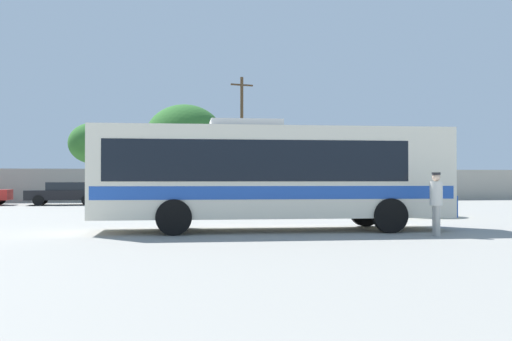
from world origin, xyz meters
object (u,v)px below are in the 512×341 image
Objects in this scene: vendor_umbrella_near_gate_yellow at (413,177)px; utility_pole_near at (242,136)px; coach_bus_cream_blue at (268,172)px; roadside_tree_midright at (185,138)px; attendant_by_bus_door at (436,200)px; roadside_tree_midleft at (93,143)px; parked_car_second_black at (65,193)px.

vendor_umbrella_near_gate_yellow is 21.13m from utility_pole_near.
coach_bus_cream_blue is 1.54× the size of roadside_tree_midright.
attendant_by_bus_door is 0.19× the size of utility_pole_near.
roadside_tree_midleft is at bearing 166.73° from roadside_tree_midright.
parked_car_second_black is 10.81m from roadside_tree_midright.
parked_car_second_black is (-16.63, 13.96, -0.94)m from vendor_umbrella_near_gate_yellow.
roadside_tree_midright is at bearing 40.35° from parked_car_second_black.
parked_car_second_black is 0.78× the size of roadside_tree_midleft.
utility_pole_near is at bearing -8.75° from roadside_tree_midleft.
vendor_umbrella_near_gate_yellow is (3.12, 8.36, 0.67)m from attendant_by_bus_door.
coach_bus_cream_blue is 2.41× the size of parked_car_second_black.
roadside_tree_midright reaches higher than roadside_tree_midleft.
roadside_tree_midright reaches higher than coach_bus_cream_blue.
coach_bus_cream_blue is 6.17× the size of attendant_by_bus_door.
roadside_tree_midright reaches higher than parked_car_second_black.
parked_car_second_black is at bearing -95.28° from roadside_tree_midleft.
utility_pole_near is (2.92, 26.26, 3.06)m from coach_bus_cream_blue.
vendor_umbrella_near_gate_yellow is 22.55m from roadside_tree_midright.
utility_pole_near is at bearing 102.77° from vendor_umbrella_near_gate_yellow.
coach_bus_cream_blue is at bearing -96.34° from utility_pole_near.
utility_pole_near reaches higher than roadside_tree_midright.
utility_pole_near is (-1.50, 28.73, 3.88)m from attendant_by_bus_door.
coach_bus_cream_blue is 29.32m from roadside_tree_midleft.
roadside_tree_midleft is (-12.76, 30.46, 3.30)m from attendant_by_bus_door.
utility_pole_near reaches higher than attendant_by_bus_door.
roadside_tree_midleft is (-11.26, 1.73, -0.58)m from utility_pole_near.
utility_pole_near is 1.30× the size of roadside_tree_midright.
parked_car_second_black is 8.92m from roadside_tree_midleft.
roadside_tree_midleft is at bearing 125.70° from vendor_umbrella_near_gate_yellow.
utility_pole_near reaches higher than roadside_tree_midleft.
vendor_umbrella_near_gate_yellow is 0.26× the size of utility_pole_near.
parked_car_second_black is (-13.51, 22.32, -0.27)m from attendant_by_bus_door.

